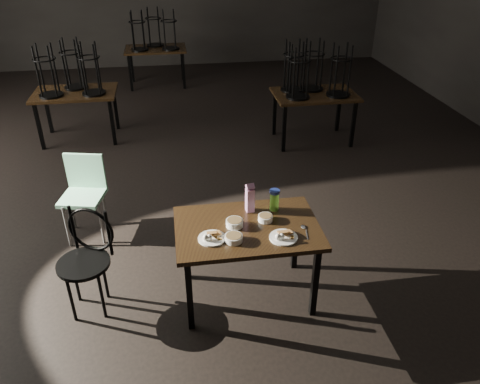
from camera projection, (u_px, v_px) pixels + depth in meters
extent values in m
plane|color=black|center=(180.00, 191.00, 5.87)|extent=(12.00, 12.00, 0.00)
cube|color=black|center=(247.00, 228.00, 3.89)|extent=(1.20, 0.80, 0.04)
cube|color=black|center=(190.00, 295.00, 3.74)|extent=(0.05, 0.05, 0.71)
cube|color=black|center=(315.00, 282.00, 3.88)|extent=(0.05, 0.05, 0.71)
cube|color=black|center=(185.00, 247.00, 4.28)|extent=(0.05, 0.05, 0.71)
cube|color=black|center=(296.00, 237.00, 4.42)|extent=(0.05, 0.05, 0.71)
cylinder|color=white|center=(212.00, 238.00, 3.72)|extent=(0.22, 0.22, 0.01)
cube|color=#9A6236|center=(212.00, 231.00, 3.73)|extent=(0.08, 0.08, 0.04)
cube|color=#9A6236|center=(215.00, 230.00, 3.74)|extent=(0.09, 0.09, 0.03)
ellipsoid|color=white|center=(205.00, 238.00, 3.67)|extent=(0.04, 0.04, 0.05)
ellipsoid|color=white|center=(209.00, 237.00, 3.68)|extent=(0.04, 0.04, 0.05)
cylinder|color=white|center=(283.00, 237.00, 3.73)|extent=(0.23, 0.23, 0.01)
cube|color=#9A6236|center=(283.00, 230.00, 3.74)|extent=(0.08, 0.08, 0.04)
cube|color=#9A6236|center=(287.00, 229.00, 3.75)|extent=(0.10, 0.10, 0.03)
ellipsoid|color=white|center=(278.00, 237.00, 3.68)|extent=(0.04, 0.04, 0.05)
ellipsoid|color=white|center=(282.00, 236.00, 3.69)|extent=(0.04, 0.04, 0.05)
cylinder|color=white|center=(235.00, 223.00, 3.87)|extent=(0.14, 0.14, 0.06)
cylinder|color=brown|center=(234.00, 221.00, 3.86)|extent=(0.12, 0.12, 0.01)
cylinder|color=white|center=(265.00, 218.00, 3.94)|extent=(0.12, 0.12, 0.05)
cylinder|color=brown|center=(265.00, 216.00, 3.94)|extent=(0.11, 0.11, 0.01)
cylinder|color=white|center=(234.00, 238.00, 3.69)|extent=(0.15, 0.15, 0.05)
cylinder|color=brown|center=(234.00, 236.00, 3.69)|extent=(0.12, 0.12, 0.01)
cube|color=#7F175C|center=(250.00, 200.00, 4.03)|extent=(0.08, 0.08, 0.22)
cube|color=#7F175C|center=(250.00, 187.00, 3.97)|extent=(0.08, 0.08, 0.07)
cylinder|color=#7BD940|center=(274.00, 201.00, 4.07)|extent=(0.09, 0.09, 0.17)
cylinder|color=navy|center=(275.00, 192.00, 4.02)|extent=(0.11, 0.11, 0.03)
ellipsoid|color=silver|center=(303.00, 227.00, 3.87)|extent=(0.05, 0.07, 0.01)
cube|color=silver|center=(307.00, 234.00, 3.78)|extent=(0.03, 0.14, 0.00)
cylinder|color=black|center=(83.00, 264.00, 3.86)|extent=(0.44, 0.44, 0.03)
torus|color=black|center=(91.00, 230.00, 3.91)|extent=(0.40, 0.19, 0.42)
cylinder|color=black|center=(104.00, 276.00, 4.11)|extent=(0.03, 0.03, 0.49)
cylinder|color=black|center=(75.00, 278.00, 4.08)|extent=(0.03, 0.03, 0.49)
cylinder|color=black|center=(71.00, 298.00, 3.86)|extent=(0.03, 0.03, 0.49)
cylinder|color=black|center=(102.00, 295.00, 3.90)|extent=(0.03, 0.03, 0.49)
cube|color=#80C7A0|center=(82.00, 197.00, 4.83)|extent=(0.49, 0.49, 0.04)
cube|color=#80C7A0|center=(85.00, 171.00, 4.87)|extent=(0.41, 0.12, 0.39)
cylinder|color=slate|center=(67.00, 227.00, 4.78)|extent=(0.03, 0.03, 0.47)
cylinder|color=slate|center=(101.00, 224.00, 4.82)|extent=(0.03, 0.03, 0.47)
cylinder|color=slate|center=(72.00, 209.00, 5.07)|extent=(0.03, 0.03, 0.47)
cylinder|color=slate|center=(105.00, 207.00, 5.11)|extent=(0.03, 0.03, 0.47)
cube|color=black|center=(75.00, 93.00, 6.93)|extent=(1.20, 0.80, 0.04)
cube|color=black|center=(39.00, 127.00, 6.78)|extent=(0.05, 0.05, 0.71)
cube|color=black|center=(112.00, 123.00, 6.92)|extent=(0.05, 0.05, 0.71)
cube|color=black|center=(48.00, 111.00, 7.33)|extent=(0.05, 0.05, 0.71)
cube|color=black|center=(116.00, 108.00, 7.46)|extent=(0.05, 0.05, 0.71)
cylinder|color=black|center=(51.00, 95.00, 6.75)|extent=(0.34, 0.34, 0.03)
torus|color=black|center=(44.00, 60.00, 6.50)|extent=(0.32, 0.32, 0.02)
cylinder|color=black|center=(55.00, 68.00, 6.66)|extent=(0.03, 0.03, 0.70)
cylinder|color=black|center=(40.00, 68.00, 6.64)|extent=(0.03, 0.03, 0.70)
cylinder|color=black|center=(37.00, 72.00, 6.47)|extent=(0.03, 0.03, 0.70)
cylinder|color=black|center=(52.00, 71.00, 6.49)|extent=(0.03, 0.03, 0.70)
cylinder|color=black|center=(94.00, 93.00, 6.83)|extent=(0.34, 0.34, 0.03)
torus|color=black|center=(88.00, 58.00, 6.58)|extent=(0.32, 0.32, 0.02)
cylinder|color=black|center=(98.00, 66.00, 6.74)|extent=(0.03, 0.03, 0.70)
cylinder|color=black|center=(84.00, 66.00, 6.72)|extent=(0.03, 0.03, 0.70)
cylinder|color=black|center=(82.00, 70.00, 6.55)|extent=(0.03, 0.03, 0.70)
cylinder|color=black|center=(96.00, 70.00, 6.57)|extent=(0.03, 0.03, 0.70)
cylinder|color=black|center=(76.00, 87.00, 7.07)|extent=(0.34, 0.34, 0.03)
torus|color=black|center=(70.00, 54.00, 6.82)|extent=(0.32, 0.32, 0.02)
cylinder|color=black|center=(80.00, 61.00, 6.98)|extent=(0.03, 0.03, 0.70)
cylinder|color=black|center=(66.00, 61.00, 6.96)|extent=(0.03, 0.03, 0.70)
cylinder|color=black|center=(64.00, 65.00, 6.79)|extent=(0.03, 0.03, 0.70)
cylinder|color=black|center=(78.00, 64.00, 6.81)|extent=(0.03, 0.03, 0.70)
cube|color=black|center=(315.00, 95.00, 6.87)|extent=(1.20, 0.80, 0.04)
cube|color=black|center=(284.00, 129.00, 6.72)|extent=(0.05, 0.05, 0.71)
cube|color=black|center=(353.00, 124.00, 6.86)|extent=(0.05, 0.05, 0.71)
cube|color=black|center=(275.00, 113.00, 7.27)|extent=(0.05, 0.05, 0.71)
cube|color=black|center=(339.00, 109.00, 7.40)|extent=(0.05, 0.05, 0.71)
cylinder|color=black|center=(298.00, 97.00, 6.69)|extent=(0.34, 0.34, 0.03)
torus|color=black|center=(300.00, 61.00, 6.44)|extent=(0.32, 0.32, 0.02)
cylinder|color=black|center=(304.00, 69.00, 6.60)|extent=(0.03, 0.03, 0.70)
cylinder|color=black|center=(291.00, 70.00, 6.58)|extent=(0.03, 0.03, 0.70)
cylinder|color=black|center=(294.00, 74.00, 6.41)|extent=(0.03, 0.03, 0.70)
cylinder|color=black|center=(308.00, 73.00, 6.43)|extent=(0.03, 0.03, 0.70)
cylinder|color=black|center=(338.00, 94.00, 6.77)|extent=(0.34, 0.34, 0.03)
torus|color=black|center=(342.00, 60.00, 6.51)|extent=(0.32, 0.32, 0.02)
cylinder|color=black|center=(345.00, 67.00, 6.68)|extent=(0.03, 0.03, 0.70)
cylinder|color=black|center=(332.00, 68.00, 6.65)|extent=(0.03, 0.03, 0.70)
cylinder|color=black|center=(336.00, 72.00, 6.48)|extent=(0.03, 0.03, 0.70)
cylinder|color=black|center=(350.00, 71.00, 6.51)|extent=(0.03, 0.03, 0.70)
cylinder|color=black|center=(311.00, 88.00, 7.01)|extent=(0.34, 0.34, 0.03)
torus|color=black|center=(314.00, 55.00, 6.76)|extent=(0.32, 0.32, 0.02)
cylinder|color=black|center=(318.00, 62.00, 6.92)|extent=(0.03, 0.03, 0.70)
cylinder|color=black|center=(305.00, 63.00, 6.90)|extent=(0.03, 0.03, 0.70)
cylinder|color=black|center=(309.00, 66.00, 6.73)|extent=(0.03, 0.03, 0.70)
cylinder|color=black|center=(322.00, 66.00, 6.75)|extent=(0.03, 0.03, 0.70)
cylinder|color=black|center=(292.00, 89.00, 6.97)|extent=(0.34, 0.34, 0.03)
torus|color=black|center=(294.00, 56.00, 6.72)|extent=(0.32, 0.32, 0.02)
cylinder|color=black|center=(298.00, 63.00, 6.88)|extent=(0.03, 0.03, 0.70)
cylinder|color=black|center=(285.00, 63.00, 6.86)|extent=(0.03, 0.03, 0.70)
cylinder|color=black|center=(288.00, 67.00, 6.69)|extent=(0.03, 0.03, 0.70)
cylinder|color=black|center=(302.00, 66.00, 6.71)|extent=(0.03, 0.03, 0.70)
cube|color=black|center=(155.00, 49.00, 9.30)|extent=(1.20, 0.80, 0.04)
cube|color=black|center=(130.00, 73.00, 9.15)|extent=(0.05, 0.05, 0.71)
cube|color=black|center=(184.00, 71.00, 9.29)|extent=(0.05, 0.05, 0.71)
cube|color=black|center=(132.00, 65.00, 9.70)|extent=(0.05, 0.05, 0.71)
cube|color=black|center=(182.00, 63.00, 9.83)|extent=(0.05, 0.05, 0.71)
cylinder|color=black|center=(140.00, 49.00, 9.12)|extent=(0.34, 0.34, 0.03)
torus|color=black|center=(137.00, 23.00, 8.87)|extent=(0.32, 0.32, 0.02)
cylinder|color=black|center=(143.00, 29.00, 9.03)|extent=(0.03, 0.03, 0.70)
cylinder|color=black|center=(133.00, 29.00, 9.00)|extent=(0.03, 0.03, 0.70)
cylinder|color=black|center=(132.00, 31.00, 8.84)|extent=(0.03, 0.03, 0.70)
cylinder|color=black|center=(143.00, 31.00, 8.86)|extent=(0.03, 0.03, 0.70)
cylinder|color=black|center=(171.00, 48.00, 9.20)|extent=(0.34, 0.34, 0.03)
torus|color=black|center=(169.00, 22.00, 8.94)|extent=(0.32, 0.32, 0.02)
cylinder|color=black|center=(174.00, 28.00, 9.11)|extent=(0.03, 0.03, 0.70)
cylinder|color=black|center=(164.00, 28.00, 9.08)|extent=(0.03, 0.03, 0.70)
cylinder|color=black|center=(164.00, 30.00, 8.91)|extent=(0.03, 0.03, 0.70)
cylinder|color=black|center=(175.00, 30.00, 8.94)|extent=(0.03, 0.03, 0.70)
cylinder|color=black|center=(155.00, 45.00, 9.44)|extent=(0.34, 0.34, 0.03)
torus|color=black|center=(153.00, 19.00, 9.19)|extent=(0.32, 0.32, 0.02)
cylinder|color=black|center=(159.00, 25.00, 9.35)|extent=(0.03, 0.03, 0.70)
cylinder|color=black|center=(149.00, 25.00, 9.33)|extent=(0.03, 0.03, 0.70)
cylinder|color=black|center=(149.00, 27.00, 9.16)|extent=(0.03, 0.03, 0.70)
cylinder|color=black|center=(159.00, 27.00, 9.18)|extent=(0.03, 0.03, 0.70)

